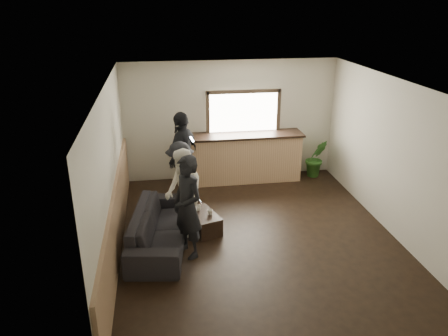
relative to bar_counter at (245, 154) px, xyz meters
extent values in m
cube|color=black|center=(-0.30, -2.70, -0.64)|extent=(5.00, 6.00, 0.01)
cube|color=silver|center=(-0.30, -2.70, 2.16)|extent=(5.00, 6.00, 0.01)
cube|color=beige|center=(-0.30, 0.30, 0.76)|extent=(5.00, 0.01, 2.80)
cube|color=beige|center=(-0.30, -5.70, 0.76)|extent=(5.00, 0.01, 2.80)
cube|color=beige|center=(-2.80, -2.70, 0.76)|extent=(0.01, 6.00, 2.80)
cube|color=beige|center=(2.20, -2.70, 0.76)|extent=(0.01, 6.00, 2.80)
cube|color=#A07B5A|center=(-2.77, -2.70, -0.09)|extent=(0.06, 5.90, 1.10)
cube|color=tan|center=(0.00, -0.02, -0.09)|extent=(2.60, 0.60, 1.10)
cube|color=black|center=(0.00, -0.02, 0.48)|extent=(2.70, 0.68, 0.05)
cube|color=white|center=(0.00, 0.26, 0.96)|extent=(1.60, 0.06, 0.90)
cube|color=#3F3326|center=(0.00, 0.23, 1.45)|extent=(1.72, 0.08, 0.08)
cube|color=#3F3326|center=(-0.84, 0.23, 0.96)|extent=(0.08, 0.08, 1.06)
cube|color=#3F3326|center=(0.84, 0.23, 0.96)|extent=(0.08, 0.08, 1.06)
imported|color=black|center=(-2.05, -2.65, -0.31)|extent=(1.22, 2.38, 0.67)
cube|color=black|center=(-1.25, -2.28, -0.46)|extent=(0.68, 0.90, 0.35)
imported|color=silver|center=(-1.34, -2.16, -0.24)|extent=(0.17, 0.17, 0.10)
imported|color=silver|center=(-1.12, -2.36, -0.24)|extent=(0.15, 0.15, 0.10)
imported|color=#2D6623|center=(1.76, -0.05, -0.18)|extent=(0.52, 0.43, 0.93)
imported|color=black|center=(-1.58, -3.06, 0.25)|extent=(0.70, 0.78, 1.78)
cube|color=black|center=(-1.39, -2.95, 0.33)|extent=(0.12, 0.11, 0.12)
cube|color=white|center=(-1.39, -2.95, 0.33)|extent=(0.10, 0.09, 0.11)
imported|color=silver|center=(-1.60, -2.33, 0.17)|extent=(0.81, 0.93, 1.63)
cube|color=black|center=(-1.39, -2.27, 0.41)|extent=(0.11, 0.09, 0.12)
cube|color=white|center=(-1.39, -2.28, 0.42)|extent=(0.09, 0.08, 0.11)
imported|color=black|center=(-1.60, -1.49, 0.11)|extent=(0.56, 0.97, 1.51)
cube|color=black|center=(-1.38, -1.49, 0.35)|extent=(0.09, 0.07, 0.12)
cube|color=white|center=(-1.38, -1.50, 0.35)|extent=(0.08, 0.06, 0.11)
imported|color=black|center=(-1.50, -0.76, 0.32)|extent=(0.97, 1.21, 1.93)
cube|color=black|center=(-1.31, -0.87, 0.72)|extent=(0.12, 0.11, 0.12)
cube|color=white|center=(-1.31, -0.88, 0.72)|extent=(0.10, 0.09, 0.11)
camera|label=1|loc=(-1.97, -9.51, 3.49)|focal=35.00mm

